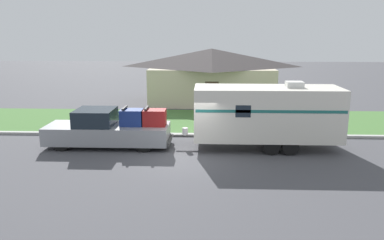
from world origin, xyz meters
The scene contains 7 objects.
ground_plane centered at (0.00, 0.00, 0.00)m, with size 120.00×120.00×0.00m, color #47474C.
curb_strip centered at (0.00, 3.75, 0.07)m, with size 80.00×0.30×0.14m.
lawn_strip centered at (0.00, 7.40, 0.01)m, with size 80.00×7.00×0.03m.
house_across_street centered at (1.16, 14.58, 2.27)m, with size 10.54×6.95×4.38m.
pickup_truck centered at (-4.10, 1.68, 0.88)m, with size 6.25×2.08×2.03m.
travel_trailer centered at (3.73, 1.68, 1.78)m, with size 8.12×2.46×3.34m.
mailbox centered at (6.76, 4.33, 1.02)m, with size 0.48×0.20×1.33m.
Camera 1 is at (0.79, -16.36, 5.60)m, focal length 35.00 mm.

